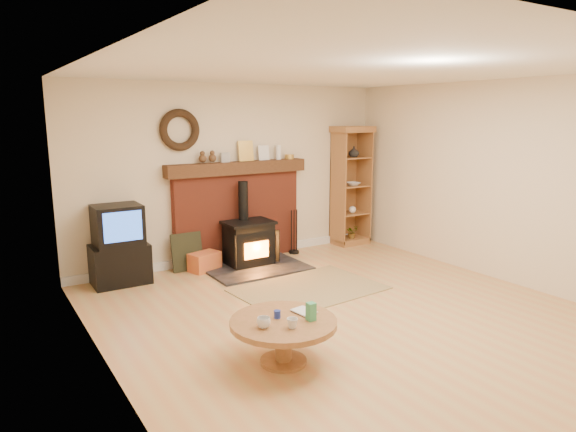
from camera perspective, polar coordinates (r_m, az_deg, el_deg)
ground at (r=5.72m, az=6.95°, el=-11.01°), size 5.50×5.50×0.00m
room_shell at (r=5.38m, az=6.59°, el=6.44°), size 5.02×5.52×2.61m
chimney_breast at (r=7.67m, az=-5.59°, el=0.98°), size 2.20×0.22×1.78m
wood_stove at (r=7.42m, az=-4.26°, el=-3.21°), size 1.40×1.00×1.22m
area_rug at (r=6.50m, az=2.37°, el=-8.11°), size 1.85×1.34×0.01m
tv_unit at (r=6.94m, az=-18.26°, el=-3.23°), size 0.71×0.51×1.03m
curio_cabinet at (r=8.65m, az=6.92°, el=3.36°), size 0.63×0.46×1.97m
firelog_box at (r=7.31m, az=-9.25°, el=-5.03°), size 0.48×0.37×0.26m
leaning_painting at (r=7.34m, az=-11.15°, el=-3.92°), size 0.45×0.12×0.53m
fire_tools at (r=8.11m, az=0.68°, el=-3.24°), size 0.16×0.16×0.70m
coffee_table at (r=4.58m, az=-0.49°, el=-12.34°), size 0.94×0.94×0.56m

